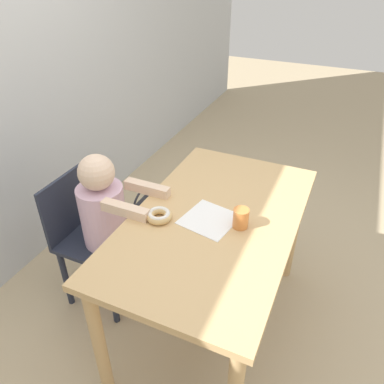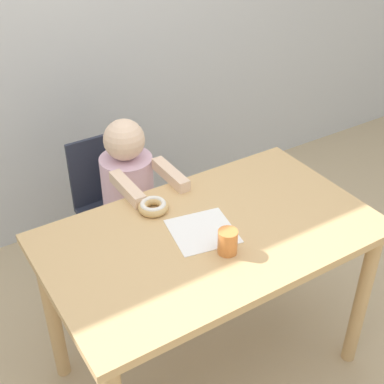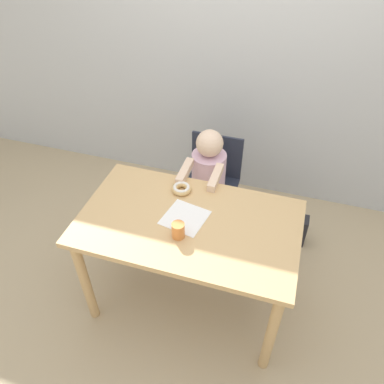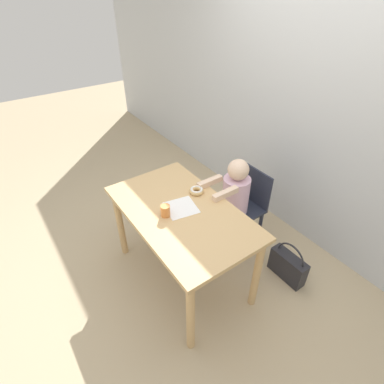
{
  "view_description": "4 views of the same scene",
  "coord_description": "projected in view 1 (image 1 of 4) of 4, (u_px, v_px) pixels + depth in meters",
  "views": [
    {
      "loc": [
        -1.32,
        -0.47,
        1.83
      ],
      "look_at": [
        -0.01,
        0.11,
        0.89
      ],
      "focal_mm": 35.0,
      "sensor_mm": 36.0,
      "label": 1
    },
    {
      "loc": [
        -0.9,
        -1.3,
        2.02
      ],
      "look_at": [
        -0.01,
        0.11,
        0.89
      ],
      "focal_mm": 50.0,
      "sensor_mm": 36.0,
      "label": 2
    },
    {
      "loc": [
        0.46,
        -1.42,
        2.29
      ],
      "look_at": [
        -0.01,
        0.11,
        0.89
      ],
      "focal_mm": 35.0,
      "sensor_mm": 36.0,
      "label": 3
    },
    {
      "loc": [
        1.5,
        -0.95,
        2.25
      ],
      "look_at": [
        -0.01,
        0.11,
        0.89
      ],
      "focal_mm": 28.0,
      "sensor_mm": 36.0,
      "label": 4
    }
  ],
  "objects": [
    {
      "name": "napkin",
      "position": [
        209.0,
        219.0,
        1.74
      ],
      "size": [
        0.27,
        0.27,
        0.0
      ],
      "color": "white",
      "rests_on": "dining_table"
    },
    {
      "name": "donut",
      "position": [
        159.0,
        215.0,
        1.73
      ],
      "size": [
        0.12,
        0.12,
        0.04
      ],
      "color": "#DBB270",
      "rests_on": "dining_table"
    },
    {
      "name": "dining_table",
      "position": [
        214.0,
        235.0,
        1.82
      ],
      "size": [
        1.26,
        0.74,
        0.77
      ],
      "color": "tan",
      "rests_on": "ground_plane"
    },
    {
      "name": "ground_plane",
      "position": [
        210.0,
        322.0,
        2.18
      ],
      "size": [
        12.0,
        12.0,
        0.0
      ],
      "primitive_type": "plane",
      "color": "tan"
    },
    {
      "name": "child_figure",
      "position": [
        107.0,
        233.0,
        2.07
      ],
      "size": [
        0.26,
        0.47,
        0.98
      ],
      "color": "silver",
      "rests_on": "ground_plane"
    },
    {
      "name": "chair",
      "position": [
        92.0,
        237.0,
        2.15
      ],
      "size": [
        0.39,
        0.4,
        0.81
      ],
      "color": "#232838",
      "rests_on": "ground_plane"
    },
    {
      "name": "handbag",
      "position": [
        144.0,
        218.0,
        2.78
      ],
      "size": [
        0.34,
        0.11,
        0.39
      ],
      "color": "#232328",
      "rests_on": "ground_plane"
    },
    {
      "name": "cup",
      "position": [
        241.0,
        218.0,
        1.67
      ],
      "size": [
        0.07,
        0.07,
        0.09
      ],
      "color": "orange",
      "rests_on": "dining_table"
    }
  ]
}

